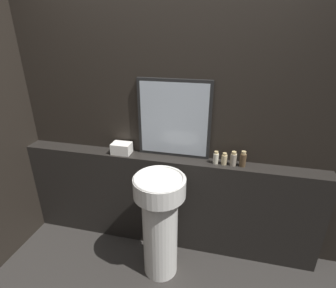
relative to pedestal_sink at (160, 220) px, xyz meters
The scene contains 9 objects.
wall_back 0.86m from the pedestal_sink, 94.78° to the left, with size 8.00×0.06×2.50m.
vanity_counter 0.37m from the pedestal_sink, 96.28° to the left, with size 2.70×0.17×0.91m.
pedestal_sink is the anchor object (origin of this frame).
mirror 0.83m from the pedestal_sink, 88.05° to the left, with size 0.62×0.03×0.67m.
towel_stack 0.72m from the pedestal_sink, 141.24° to the left, with size 0.17×0.12×0.10m.
shampoo_bottle 0.68m from the pedestal_sink, 42.87° to the left, with size 0.05×0.05×0.11m.
conditioner_bottle 0.72m from the pedestal_sink, 38.24° to the left, with size 0.05×0.05×0.10m.
lotion_bottle 0.78m from the pedestal_sink, 34.25° to the left, with size 0.05×0.05×0.12m.
body_wash_bottle 0.83m from the pedestal_sink, 30.82° to the left, with size 0.05×0.05×0.13m.
Camera 1 is at (0.49, -0.84, 1.94)m, focal length 28.00 mm.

